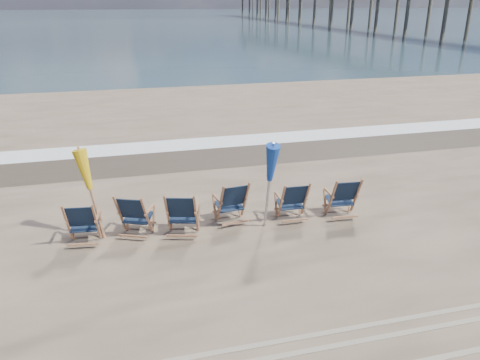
{
  "coord_description": "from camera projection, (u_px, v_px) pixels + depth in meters",
  "views": [
    {
      "loc": [
        -2.51,
        -7.53,
        4.8
      ],
      "look_at": [
        0.0,
        2.2,
        0.9
      ],
      "focal_mm": 35.0,
      "sensor_mm": 36.0,
      "label": 1
    }
  ],
  "objects": [
    {
      "name": "surf_foam",
      "position": [
        197.0,
        144.0,
        16.61
      ],
      "size": [
        200.0,
        1.4,
        0.01
      ],
      "primitive_type": "cube",
      "color": "silver",
      "rests_on": "ground"
    },
    {
      "name": "beach_chair_0",
      "position": [
        96.0,
        223.0,
        9.57
      ],
      "size": [
        0.75,
        0.82,
        1.03
      ],
      "primitive_type": null,
      "rotation": [
        0.0,
        0.0,
        3.01
      ],
      "color": "#111D32",
      "rests_on": "ground"
    },
    {
      "name": "fishing_pier",
      "position": [
        346.0,
        0.0,
        83.09
      ],
      "size": [
        4.4,
        140.0,
        9.3
      ],
      "primitive_type": null,
      "color": "brown",
      "rests_on": "ground"
    },
    {
      "name": "umbrella_blue",
      "position": [
        269.0,
        163.0,
        9.78
      ],
      "size": [
        0.3,
        0.3,
        2.12
      ],
      "color": "#A5A5AD",
      "rests_on": "ground"
    },
    {
      "name": "ocean",
      "position": [
        123.0,
        18.0,
        124.69
      ],
      "size": [
        400.0,
        400.0,
        0.0
      ],
      "primitive_type": "plane",
      "color": "#324954",
      "rests_on": "ground"
    },
    {
      "name": "beach_chair_3",
      "position": [
        246.0,
        201.0,
        10.56
      ],
      "size": [
        0.78,
        0.85,
        1.07
      ],
      "primitive_type": null,
      "rotation": [
        0.0,
        0.0,
        3.27
      ],
      "color": "#111D32",
      "rests_on": "ground"
    },
    {
      "name": "beach_chair_4",
      "position": [
        306.0,
        201.0,
        10.63
      ],
      "size": [
        0.68,
        0.76,
        1.03
      ],
      "primitive_type": null,
      "rotation": [
        0.0,
        0.0,
        3.11
      ],
      "color": "#111D32",
      "rests_on": "ground"
    },
    {
      "name": "beach_chair_2",
      "position": [
        196.0,
        215.0,
        9.86
      ],
      "size": [
        0.88,
        0.94,
        1.08
      ],
      "primitive_type": null,
      "rotation": [
        0.0,
        0.0,
        2.87
      ],
      "color": "#111D32",
      "rests_on": "ground"
    },
    {
      "name": "beach_chair_5",
      "position": [
        357.0,
        197.0,
        10.77
      ],
      "size": [
        0.74,
        0.82,
        1.06
      ],
      "primitive_type": null,
      "rotation": [
        0.0,
        0.0,
        3.07
      ],
      "color": "#111D32",
      "rests_on": "ground"
    },
    {
      "name": "wet_sand_strip",
      "position": [
        205.0,
        156.0,
        15.25
      ],
      "size": [
        200.0,
        2.6,
        0.0
      ],
      "primitive_type": "cube",
      "color": "#42362A",
      "rests_on": "ground"
    },
    {
      "name": "umbrella_yellow",
      "position": [
        90.0,
        174.0,
        9.6
      ],
      "size": [
        0.3,
        0.3,
        1.95
      ],
      "color": "#9D6846",
      "rests_on": "ground"
    },
    {
      "name": "beach_chair_1",
      "position": [
        146.0,
        217.0,
        9.82
      ],
      "size": [
        0.91,
        0.96,
        1.05
      ],
      "primitive_type": null,
      "rotation": [
        0.0,
        0.0,
        2.74
      ],
      "color": "#111D32",
      "rests_on": "ground"
    }
  ]
}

